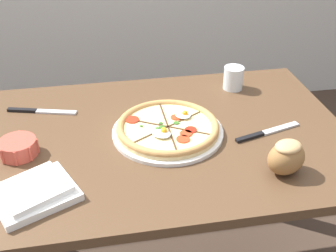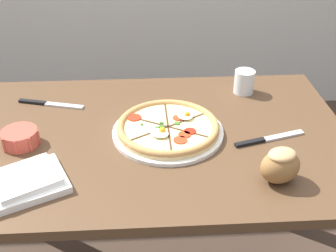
{
  "view_description": "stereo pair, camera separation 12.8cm",
  "coord_description": "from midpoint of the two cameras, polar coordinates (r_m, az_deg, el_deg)",
  "views": [
    {
      "loc": [
        -0.15,
        -1.07,
        1.44
      ],
      "look_at": [
        0.04,
        -0.0,
        0.76
      ],
      "focal_mm": 45.0,
      "sensor_mm": 36.0,
      "label": 1
    },
    {
      "loc": [
        -0.02,
        -1.08,
        1.44
      ],
      "look_at": [
        0.04,
        -0.0,
        0.76
      ],
      "focal_mm": 45.0,
      "sensor_mm": 36.0,
      "label": 2
    }
  ],
  "objects": [
    {
      "name": "dining_table",
      "position": [
        1.36,
        0.89,
        -5.06
      ],
      "size": [
        1.2,
        0.78,
        0.73
      ],
      "color": "#513823",
      "rests_on": "ground_plane"
    },
    {
      "name": "bread_piece_near",
      "position": [
        1.14,
        18.14,
        -5.16
      ],
      "size": [
        0.13,
        0.11,
        0.1
      ],
      "rotation": [
        0.0,
        0.0,
        0.3
      ],
      "color": "olive",
      "rests_on": "dining_table"
    },
    {
      "name": "pizza",
      "position": [
        1.28,
        2.86,
        -0.5
      ],
      "size": [
        0.34,
        0.34,
        0.05
      ],
      "color": "white",
      "rests_on": "dining_table"
    },
    {
      "name": "water_glass",
      "position": [
        1.55,
        12.62,
        5.65
      ],
      "size": [
        0.07,
        0.07,
        0.08
      ],
      "color": "white",
      "rests_on": "dining_table"
    },
    {
      "name": "napkin_folded",
      "position": [
        1.13,
        -15.59,
        -7.36
      ],
      "size": [
        0.24,
        0.23,
        0.04
      ],
      "rotation": [
        0.0,
        0.0,
        0.44
      ],
      "color": "white",
      "rests_on": "dining_table"
    },
    {
      "name": "ramekin_bowl",
      "position": [
        1.29,
        -16.78,
        -1.56
      ],
      "size": [
        0.11,
        0.11,
        0.05
      ],
      "color": "#C64C3D",
      "rests_on": "dining_table"
    },
    {
      "name": "knife_main",
      "position": [
        1.48,
        -13.36,
        2.86
      ],
      "size": [
        0.23,
        0.08,
        0.01
      ],
      "rotation": [
        0.0,
        0.0,
        -0.26
      ],
      "color": "silver",
      "rests_on": "dining_table"
    },
    {
      "name": "knife_spare",
      "position": [
        1.31,
        16.22,
        -1.76
      ],
      "size": [
        0.23,
        0.08,
        0.01
      ],
      "rotation": [
        0.0,
        0.0,
        0.28
      ],
      "color": "silver",
      "rests_on": "dining_table"
    }
  ]
}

